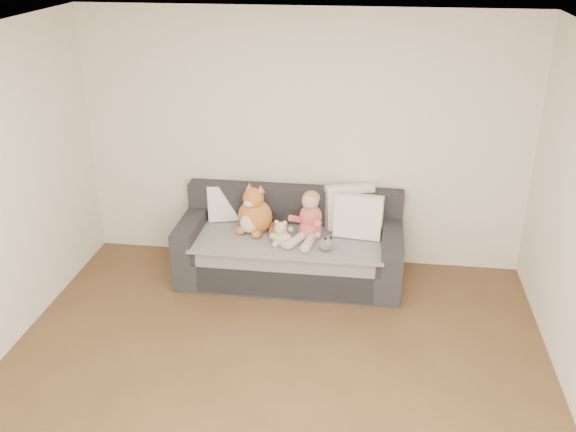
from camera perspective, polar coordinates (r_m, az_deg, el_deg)
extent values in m
plane|color=brown|center=(4.93, -2.31, -17.10)|extent=(5.00, 5.00, 0.00)
plane|color=white|center=(3.76, -2.98, 14.19)|extent=(5.00, 5.00, 0.00)
plane|color=white|center=(6.47, 1.38, 6.69)|extent=(4.50, 0.00, 4.50)
cube|color=#242428|center=(6.50, 0.18, -4.29)|extent=(2.20, 0.90, 0.30)
cube|color=#242428|center=(6.36, 0.15, -2.64)|extent=(1.90, 0.80, 0.15)
cube|color=#242428|center=(6.59, 0.60, 0.98)|extent=(2.20, 0.20, 0.40)
cube|color=#242428|center=(6.55, -8.51, -1.36)|extent=(0.20, 0.90, 0.30)
cube|color=#242428|center=(6.32, 9.22, -2.44)|extent=(0.20, 0.90, 0.30)
cube|color=gray|center=(6.31, 0.13, -2.01)|extent=(1.85, 0.88, 0.02)
cube|color=gray|center=(6.08, -0.38, -5.63)|extent=(1.70, 0.02, 0.41)
cube|color=white|center=(6.66, -5.42, 1.20)|extent=(0.44, 0.29, 0.38)
cube|color=white|center=(6.47, 5.51, 0.84)|extent=(0.53, 0.36, 0.46)
cube|color=white|center=(6.28, 6.28, -0.02)|extent=(0.49, 0.26, 0.44)
ellipsoid|color=#EF6754|center=(6.28, 1.97, -1.14)|extent=(0.23, 0.19, 0.19)
ellipsoid|color=#EF6754|center=(6.23, 2.03, -0.01)|extent=(0.22, 0.19, 0.24)
ellipsoid|color=#DBAA8C|center=(6.15, 1.99, 1.32)|extent=(0.16, 0.16, 0.16)
ellipsoid|color=tan|center=(6.16, 2.07, 1.63)|extent=(0.17, 0.17, 0.13)
cylinder|color=#EF6754|center=(6.22, 0.82, -0.29)|extent=(0.18, 0.22, 0.15)
cylinder|color=#EF6754|center=(6.14, 2.70, -0.64)|extent=(0.07, 0.23, 0.15)
ellipsoid|color=#DBAA8C|center=(6.19, 0.22, -1.19)|extent=(0.06, 0.06, 0.06)
ellipsoid|color=#DBAA8C|center=(6.09, 2.67, -1.66)|extent=(0.06, 0.06, 0.06)
cylinder|color=#E5B2C6|center=(6.16, 0.70, -2.17)|extent=(0.20, 0.30, 0.10)
cylinder|color=#E5B2C6|center=(6.12, 1.83, -2.39)|extent=(0.13, 0.30, 0.10)
ellipsoid|color=#DBAA8C|center=(6.05, 0.02, -2.73)|extent=(0.06, 0.09, 0.05)
ellipsoid|color=#DBAA8C|center=(5.99, 1.46, -3.03)|extent=(0.06, 0.09, 0.05)
ellipsoid|color=#C35A2B|center=(6.39, -2.93, -0.05)|extent=(0.35, 0.29, 0.36)
ellipsoid|color=beige|center=(6.31, -3.47, -0.67)|extent=(0.18, 0.08, 0.20)
ellipsoid|color=#C35A2B|center=(6.28, -3.10, 1.60)|extent=(0.21, 0.21, 0.21)
ellipsoid|color=beige|center=(6.22, -3.52, 1.08)|extent=(0.10, 0.06, 0.07)
cone|color=#C35A2B|center=(6.30, -3.45, 2.65)|extent=(0.10, 0.10, 0.07)
cone|color=pink|center=(6.29, -3.51, 2.57)|extent=(0.07, 0.07, 0.05)
cone|color=#C35A2B|center=(6.24, -2.45, 2.45)|extent=(0.10, 0.10, 0.07)
cone|color=pink|center=(6.23, -2.51, 2.37)|extent=(0.07, 0.07, 0.05)
ellipsoid|color=#C35A2B|center=(6.37, -4.24, -1.27)|extent=(0.10, 0.12, 0.08)
ellipsoid|color=#C35A2B|center=(6.29, -2.83, -1.61)|extent=(0.10, 0.12, 0.08)
cylinder|color=#C35A2B|center=(6.40, -1.44, -1.15)|extent=(0.10, 0.24, 0.08)
ellipsoid|color=tan|center=(6.12, -0.65, -1.96)|extent=(0.16, 0.14, 0.16)
ellipsoid|color=tan|center=(6.07, -0.67, -1.06)|extent=(0.12, 0.12, 0.12)
ellipsoid|color=tan|center=(6.06, -1.02, -0.56)|extent=(0.04, 0.04, 0.04)
ellipsoid|color=tan|center=(6.05, -0.28, -0.63)|extent=(0.04, 0.04, 0.04)
ellipsoid|color=beige|center=(6.03, -0.77, -1.36)|extent=(0.04, 0.04, 0.04)
ellipsoid|color=tan|center=(6.11, -1.38, -1.76)|extent=(0.06, 0.06, 0.06)
ellipsoid|color=tan|center=(6.08, 0.00, -1.90)|extent=(0.06, 0.06, 0.06)
ellipsoid|color=tan|center=(6.11, -1.16, -2.55)|extent=(0.06, 0.06, 0.06)
ellipsoid|color=tan|center=(6.09, -0.33, -2.63)|extent=(0.06, 0.06, 0.06)
ellipsoid|color=white|center=(6.06, 3.40, -2.50)|extent=(0.13, 0.17, 0.12)
ellipsoid|color=white|center=(5.96, 3.61, -2.39)|extent=(0.08, 0.08, 0.08)
ellipsoid|color=black|center=(5.95, 3.33, -2.02)|extent=(0.03, 0.03, 0.03)
ellipsoid|color=black|center=(5.96, 3.84, -1.97)|extent=(0.03, 0.03, 0.03)
cylinder|color=#74338B|center=(6.23, -1.10, -1.74)|extent=(0.08, 0.08, 0.10)
cone|color=#54A13E|center=(6.20, -1.10, -1.23)|extent=(0.08, 0.08, 0.04)
cylinder|color=#54A13E|center=(6.23, -1.56, -1.70)|extent=(0.02, 0.02, 0.07)
cylinder|color=#54A13E|center=(6.23, -0.64, -1.69)|extent=(0.02, 0.02, 0.07)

